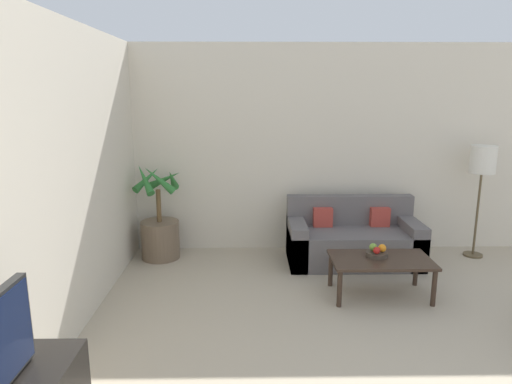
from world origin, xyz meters
TOP-DOWN VIEW (x-y plane):
  - wall_back at (0.00, 6.14)m, footprint 8.79×0.06m
  - wall_left at (-3.63, 3.06)m, footprint 0.06×7.71m
  - potted_palm at (-3.23, 5.76)m, footprint 0.62×0.61m
  - sofa_loveseat at (-0.80, 5.58)m, footprint 1.61×0.76m
  - floor_lamp at (0.83, 5.76)m, footprint 0.31×0.31m
  - coffee_table at (-0.73, 4.60)m, footprint 1.03×0.59m
  - fruit_bowl at (-0.76, 4.67)m, footprint 0.23×0.23m
  - apple_red at (-0.77, 4.62)m, footprint 0.07×0.07m
  - apple_green at (-0.79, 4.71)m, footprint 0.08×0.08m
  - orange_fruit at (-0.70, 4.68)m, footprint 0.08×0.08m

SIDE VIEW (x-z plane):
  - sofa_loveseat at x=-0.80m, z-range -0.12..0.67m
  - coffee_table at x=-0.73m, z-range 0.15..0.56m
  - potted_palm at x=-3.23m, z-range -0.25..1.00m
  - fruit_bowl at x=-0.76m, z-range 0.41..0.45m
  - apple_red at x=-0.77m, z-range 0.45..0.53m
  - apple_green at x=-0.79m, z-range 0.45..0.54m
  - orange_fruit at x=-0.70m, z-range 0.45..0.54m
  - floor_lamp at x=0.83m, z-range 0.48..1.92m
  - wall_back at x=0.00m, z-range 0.00..2.70m
  - wall_left at x=-3.63m, z-range 0.00..2.70m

